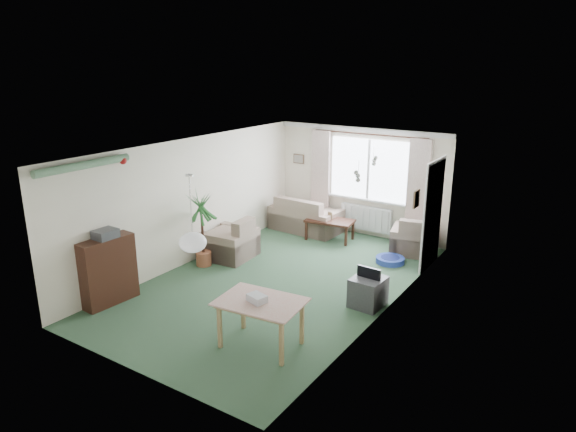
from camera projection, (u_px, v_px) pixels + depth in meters
The scene contains 25 objects.
ground at pixel (279, 282), 9.09m from camera, with size 6.50×6.50×0.00m, color #2F4F36.
window at pixel (369, 169), 11.15m from camera, with size 1.80×0.03×1.30m, color white.
curtain_rod at pixel (369, 134), 10.86m from camera, with size 2.60×0.03×0.03m, color black.
curtain_left at pixel (321, 174), 11.73m from camera, with size 0.45×0.08×2.00m, color beige.
curtain_right at pixel (418, 187), 10.53m from camera, with size 0.45×0.08×2.00m, color beige.
radiator at pixel (366, 218), 11.43m from camera, with size 1.20×0.10×0.55m, color white.
doorway at pixel (433, 216), 9.53m from camera, with size 0.03×0.95×2.00m, color black.
pendant_lamp at pixel (193, 243), 6.71m from camera, with size 0.36×0.36×0.36m, color white.
tinsel_garland at pixel (84, 165), 7.59m from camera, with size 1.60×1.60×0.12m, color #196626.
bauble_cluster_a at pixel (373, 158), 8.49m from camera, with size 0.20×0.20×0.20m, color silver.
bauble_cluster_b at pixel (358, 173), 7.38m from camera, with size 0.20×0.20×0.20m, color silver.
wall_picture_back at pixel (299, 159), 12.07m from camera, with size 0.28×0.03×0.22m, color brown.
wall_picture_right at pixel (416, 199), 8.58m from camera, with size 0.03×0.24×0.30m, color brown.
sofa at pixel (306, 214), 11.76m from camera, with size 1.59×0.84×0.80m, color #C2B893.
armchair_corner at pixel (414, 235), 10.40m from camera, with size 0.86×0.81×0.77m, color beige.
armchair_left at pixel (230, 237), 10.15m from camera, with size 0.92×0.87×0.82m, color #C2B393.
coffee_table at pixel (330, 230), 11.19m from camera, with size 1.01×0.56×0.46m, color black.
photo_frame at pixel (330, 216), 11.15m from camera, with size 0.12×0.02×0.16m, color brown.
bookshelf at pixel (108, 271), 8.18m from camera, with size 0.30×0.90×1.10m, color black.
hifi_box at pixel (105, 234), 8.01m from camera, with size 0.28×0.35×0.14m, color #3C3D42.
houseplant at pixel (202, 229), 9.64m from camera, with size 0.62×0.62×1.45m, color #205F2B.
dining_table at pixel (261, 324), 6.98m from camera, with size 1.05×0.70×0.65m, color tan.
gift_box at pixel (257, 299), 6.84m from camera, with size 0.25×0.18×0.12m, color silver.
tv_cube at pixel (368, 292), 8.16m from camera, with size 0.48×0.53×0.48m, color #35363A.
pet_bed at pixel (390, 260), 9.96m from camera, with size 0.55×0.55×0.11m, color navy.
Camera 1 is at (4.69, -6.92, 3.76)m, focal length 32.00 mm.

